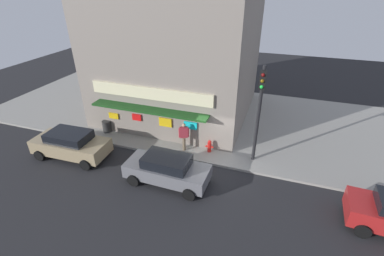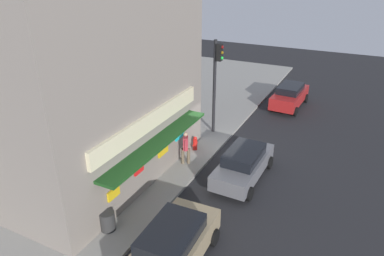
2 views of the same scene
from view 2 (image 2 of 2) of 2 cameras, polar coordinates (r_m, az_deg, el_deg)
ground_plane at (r=19.58m, az=4.23°, el=-3.85°), size 56.76×56.76×0.00m
sidewalk at (r=22.20m, az=-10.02°, el=-0.32°), size 37.84×11.86×0.15m
corner_building at (r=17.94m, az=-20.52°, el=7.04°), size 10.35×10.79×8.46m
traffic_light at (r=20.31m, az=3.94°, el=8.47°), size 0.32×0.58×5.52m
fire_hydrant at (r=19.30m, az=0.50°, el=-2.47°), size 0.48×0.24×0.78m
trash_can at (r=14.28m, az=-13.46°, el=-14.35°), size 0.58×0.58×0.78m
pedestrian at (r=17.71m, az=-1.04°, el=-2.96°), size 0.61×0.48×1.76m
potted_plant_by_doorway at (r=17.06m, az=-10.44°, el=-6.80°), size 0.53×0.53×0.81m
potted_plant_by_window at (r=15.31m, az=-16.29°, el=-11.39°), size 0.54×0.54×0.85m
parked_car_tan at (r=12.47m, az=-3.30°, el=-18.58°), size 4.49×2.18×1.62m
parked_car_red at (r=26.32m, az=15.47°, el=5.06°), size 4.37×2.12×1.63m
parked_car_grey at (r=17.02m, az=8.29°, el=-5.72°), size 4.35×2.01×1.56m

